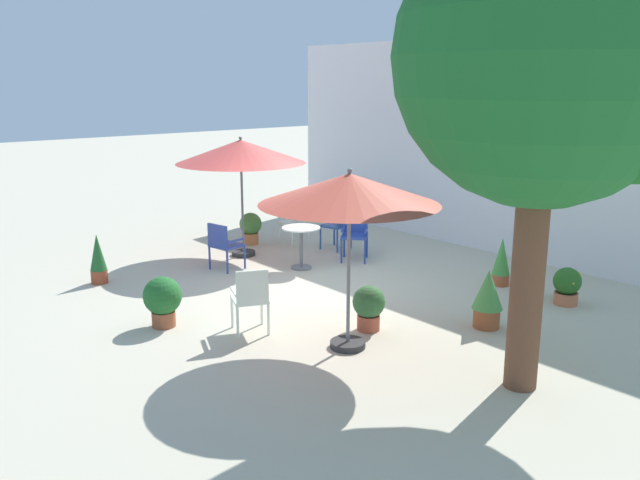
{
  "coord_description": "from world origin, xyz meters",
  "views": [
    {
      "loc": [
        7.69,
        -6.38,
        3.23
      ],
      "look_at": [
        0.0,
        0.12,
        0.79
      ],
      "focal_mm": 37.21,
      "sensor_mm": 36.0,
      "label": 1
    }
  ],
  "objects": [
    {
      "name": "patio_chair_2",
      "position": [
        -1.65,
        2.01,
        0.56
      ],
      "size": [
        0.53,
        0.55,
        0.97
      ],
      "color": "#2B4F9B",
      "rests_on": "ground"
    },
    {
      "name": "potted_plant_7",
      "position": [
        -3.14,
        0.95,
        0.36
      ],
      "size": [
        0.45,
        0.45,
        0.64
      ],
      "color": "#BF7242",
      "rests_on": "ground"
    },
    {
      "name": "patio_chair_3",
      "position": [
        0.9,
        -1.81,
        0.51
      ],
      "size": [
        0.58,
        0.58,
        0.89
      ],
      "color": "white",
      "rests_on": "ground"
    },
    {
      "name": "shade_tree",
      "position": [
        4.1,
        -0.43,
        3.46
      ],
      "size": [
        3.11,
        2.96,
        4.93
      ],
      "color": "brown",
      "rests_on": "ground"
    },
    {
      "name": "patio_chair_1",
      "position": [
        -0.93,
        1.75,
        0.55
      ],
      "size": [
        0.67,
        0.67,
        0.97
      ],
      "color": "#2844A2",
      "rests_on": "ground"
    },
    {
      "name": "potted_plant_5",
      "position": [
        -2.53,
        -2.45,
        0.41
      ],
      "size": [
        0.27,
        0.27,
        0.82
      ],
      "color": "#98432A",
      "rests_on": "ground"
    },
    {
      "name": "potted_plant_1",
      "position": [
        -0.08,
        -2.56,
        0.39
      ],
      "size": [
        0.52,
        0.52,
        0.69
      ],
      "color": "brown",
      "rests_on": "ground"
    },
    {
      "name": "patio_umbrella_1",
      "position": [
        2.06,
        -1.16,
        1.97
      ],
      "size": [
        2.16,
        2.16,
        2.23
      ],
      "color": "#2D2D2D",
      "rests_on": "ground"
    },
    {
      "name": "villa_facade",
      "position": [
        0.0,
        4.24,
        2.01
      ],
      "size": [
        10.3,
        0.3,
        4.02
      ],
      "primitive_type": "cube",
      "color": "white",
      "rests_on": "ground"
    },
    {
      "name": "patio_umbrella_0",
      "position": [
        -2.49,
        0.33,
        1.95
      ],
      "size": [
        2.38,
        2.38,
        2.23
      ],
      "color": "#2D2D2D",
      "rests_on": "ground"
    },
    {
      "name": "cafe_table_0",
      "position": [
        -1.09,
        0.61,
        0.51
      ],
      "size": [
        0.67,
        0.67,
        0.74
      ],
      "color": "silver",
      "rests_on": "ground"
    },
    {
      "name": "ground_plane",
      "position": [
        0.0,
        0.0,
        0.0
      ],
      "size": [
        60.0,
        60.0,
        0.0
      ],
      "primitive_type": "plane",
      "color": "beige"
    },
    {
      "name": "potted_plant_4",
      "position": [
        2.33,
        2.3,
        0.27
      ],
      "size": [
        0.27,
        0.27,
        0.5
      ],
      "color": "brown",
      "rests_on": "ground"
    },
    {
      "name": "potted_plant_6",
      "position": [
        1.75,
        2.46,
        0.39
      ],
      "size": [
        0.28,
        0.28,
        0.79
      ],
      "color": "#B75938",
      "rests_on": "ground"
    },
    {
      "name": "patio_chair_0",
      "position": [
        -1.88,
        -0.48,
        0.49
      ],
      "size": [
        0.56,
        0.54,
        0.83
      ],
      "color": "#324396",
      "rests_on": "ground"
    },
    {
      "name": "potted_plant_2",
      "position": [
        2.74,
        0.72,
        0.42
      ],
      "size": [
        0.41,
        0.41,
        0.8
      ],
      "color": "#9B502C",
      "rests_on": "ground"
    },
    {
      "name": "potted_plant_3",
      "position": [
        2.94,
        2.4,
        0.29
      ],
      "size": [
        0.41,
        0.41,
        0.56
      ],
      "color": "#C36C48",
      "rests_on": "ground"
    },
    {
      "name": "potted_plant_0",
      "position": [
        1.8,
        -0.55,
        0.34
      ],
      "size": [
        0.43,
        0.43,
        0.61
      ],
      "color": "#AF4F37",
      "rests_on": "ground"
    },
    {
      "name": "patio_chair_4",
      "position": [
        -2.49,
        1.6,
        0.51
      ],
      "size": [
        0.49,
        0.47,
        0.88
      ],
      "color": "white",
      "rests_on": "ground"
    }
  ]
}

